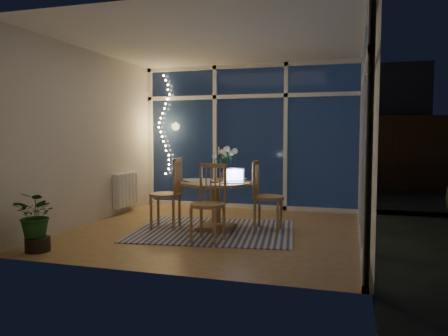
{
  "coord_description": "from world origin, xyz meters",
  "views": [
    {
      "loc": [
        1.81,
        -5.76,
        1.34
      ],
      "look_at": [
        0.02,
        0.25,
        0.86
      ],
      "focal_mm": 35.0,
      "sensor_mm": 36.0,
      "label": 1
    }
  ],
  "objects_px": {
    "potted_plant": "(37,219)",
    "chair_left": "(165,193)",
    "flower_vase": "(226,173)",
    "chair_right": "(268,196)",
    "chair_front": "(208,203)",
    "dining_table": "(216,206)",
    "laptop": "(233,175)"
  },
  "relations": [
    {
      "from": "dining_table",
      "to": "flower_vase",
      "type": "relative_size",
      "value": 4.77
    },
    {
      "from": "laptop",
      "to": "potted_plant",
      "type": "height_order",
      "value": "laptop"
    },
    {
      "from": "chair_right",
      "to": "chair_front",
      "type": "relative_size",
      "value": 1.0
    },
    {
      "from": "chair_left",
      "to": "laptop",
      "type": "distance_m",
      "value": 1.03
    },
    {
      "from": "laptop",
      "to": "flower_vase",
      "type": "xyz_separation_m",
      "value": [
        -0.21,
        0.38,
        -0.0
      ]
    },
    {
      "from": "chair_front",
      "to": "flower_vase",
      "type": "relative_size",
      "value": 4.71
    },
    {
      "from": "chair_front",
      "to": "potted_plant",
      "type": "distance_m",
      "value": 1.99
    },
    {
      "from": "laptop",
      "to": "dining_table",
      "type": "bearing_deg",
      "value": 150.61
    },
    {
      "from": "chair_front",
      "to": "flower_vase",
      "type": "height_order",
      "value": "chair_front"
    },
    {
      "from": "laptop",
      "to": "potted_plant",
      "type": "bearing_deg",
      "value": -152.17
    },
    {
      "from": "flower_vase",
      "to": "potted_plant",
      "type": "distance_m",
      "value": 2.62
    },
    {
      "from": "chair_right",
      "to": "potted_plant",
      "type": "relative_size",
      "value": 1.31
    },
    {
      "from": "chair_left",
      "to": "chair_right",
      "type": "distance_m",
      "value": 1.46
    },
    {
      "from": "flower_vase",
      "to": "potted_plant",
      "type": "xyz_separation_m",
      "value": [
        -1.68,
        -1.97,
        -0.41
      ]
    },
    {
      "from": "flower_vase",
      "to": "chair_right",
      "type": "bearing_deg",
      "value": -13.61
    },
    {
      "from": "chair_right",
      "to": "potted_plant",
      "type": "distance_m",
      "value": 2.96
    },
    {
      "from": "chair_left",
      "to": "chair_front",
      "type": "relative_size",
      "value": 1.03
    },
    {
      "from": "potted_plant",
      "to": "dining_table",
      "type": "bearing_deg",
      "value": 46.09
    },
    {
      "from": "dining_table",
      "to": "chair_front",
      "type": "xyz_separation_m",
      "value": [
        0.12,
        -0.72,
        0.15
      ]
    },
    {
      "from": "chair_front",
      "to": "potted_plant",
      "type": "relative_size",
      "value": 1.3
    },
    {
      "from": "dining_table",
      "to": "chair_right",
      "type": "distance_m",
      "value": 0.75
    },
    {
      "from": "flower_vase",
      "to": "potted_plant",
      "type": "relative_size",
      "value": 0.28
    },
    {
      "from": "chair_left",
      "to": "chair_right",
      "type": "xyz_separation_m",
      "value": [
        1.44,
        0.25,
        -0.02
      ]
    },
    {
      "from": "flower_vase",
      "to": "potted_plant",
      "type": "bearing_deg",
      "value": -130.4
    },
    {
      "from": "chair_left",
      "to": "potted_plant",
      "type": "height_order",
      "value": "chair_left"
    },
    {
      "from": "dining_table",
      "to": "laptop",
      "type": "relative_size",
      "value": 3.4
    },
    {
      "from": "laptop",
      "to": "flower_vase",
      "type": "distance_m",
      "value": 0.43
    },
    {
      "from": "potted_plant",
      "to": "chair_left",
      "type": "bearing_deg",
      "value": 60.15
    },
    {
      "from": "laptop",
      "to": "potted_plant",
      "type": "relative_size",
      "value": 0.39
    },
    {
      "from": "chair_right",
      "to": "dining_table",
      "type": "bearing_deg",
      "value": 99.75
    },
    {
      "from": "dining_table",
      "to": "chair_left",
      "type": "bearing_deg",
      "value": -170.7
    },
    {
      "from": "dining_table",
      "to": "flower_vase",
      "type": "height_order",
      "value": "flower_vase"
    }
  ]
}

